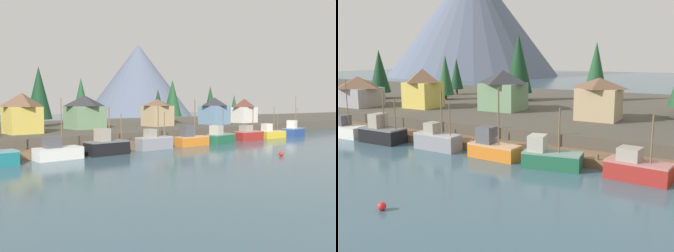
# 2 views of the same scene
# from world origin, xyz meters

# --- Properties ---
(ground_plane) EXTENTS (400.00, 400.00, 1.00)m
(ground_plane) POSITION_xyz_m (0.00, 20.00, -0.50)
(ground_plane) COLOR #3D5B6B
(dock) EXTENTS (80.00, 4.00, 1.60)m
(dock) POSITION_xyz_m (0.00, 1.99, 0.50)
(dock) COLOR brown
(dock) RESTS_ON ground_plane
(shoreline_bank) EXTENTS (400.00, 56.00, 2.50)m
(shoreline_bank) POSITION_xyz_m (0.00, 32.00, 1.25)
(shoreline_bank) COLOR #4C473D
(shoreline_bank) RESTS_ON ground_plane
(mountain_central_peak) EXTENTS (69.94, 69.94, 46.36)m
(mountain_central_peak) POSITION_xyz_m (96.95, 147.65, 23.18)
(mountain_central_peak) COLOR slate
(mountain_central_peak) RESTS_ON ground_plane
(fishing_boat_white) EXTENTS (6.26, 2.90, 8.38)m
(fishing_boat_white) POSITION_xyz_m (-25.36, -1.59, 1.10)
(fishing_boat_white) COLOR silver
(fishing_boat_white) RESTS_ON ground_plane
(fishing_boat_black) EXTENTS (6.30, 3.19, 7.08)m
(fishing_boat_black) POSITION_xyz_m (-17.77, -1.75, 1.34)
(fishing_boat_black) COLOR black
(fishing_boat_black) RESTS_ON ground_plane
(fishing_boat_grey) EXTENTS (6.36, 2.54, 7.60)m
(fishing_boat_grey) POSITION_xyz_m (-8.43, -1.38, 1.27)
(fishing_boat_grey) COLOR gray
(fishing_boat_grey) RESTS_ON ground_plane
(fishing_boat_orange) EXTENTS (6.43, 2.87, 8.33)m
(fishing_boat_orange) POSITION_xyz_m (-0.02, -1.54, 1.28)
(fishing_boat_orange) COLOR #CC6B1E
(fishing_boat_orange) RESTS_ON ground_plane
(fishing_boat_green) EXTENTS (6.57, 3.52, 6.55)m
(fishing_boat_green) POSITION_xyz_m (7.42, -1.95, 1.22)
(fishing_boat_green) COLOR #1E5B3D
(fishing_boat_green) RESTS_ON ground_plane
(fishing_boat_red) EXTENTS (6.41, 3.26, 6.58)m
(fishing_boat_red) POSITION_xyz_m (16.52, -1.76, 1.19)
(fishing_boat_red) COLOR maroon
(fishing_boat_red) RESTS_ON ground_plane
(fishing_boat_yellow) EXTENTS (6.57, 3.60, 7.11)m
(fishing_boat_yellow) POSITION_xyz_m (24.42, -1.92, 1.07)
(fishing_boat_yellow) COLOR gold
(fishing_boat_yellow) RESTS_ON ground_plane
(fishing_boat_blue) EXTENTS (6.62, 3.93, 9.62)m
(fishing_boat_blue) POSITION_xyz_m (33.25, -2.15, 1.21)
(fishing_boat_blue) COLOR navy
(fishing_boat_blue) RESTS_ON ground_plane
(house_green) EXTENTS (6.86, 6.53, 6.80)m
(house_green) POSITION_xyz_m (-10.30, 18.89, 5.97)
(house_green) COLOR #6B8E66
(house_green) RESTS_ON shoreline_bank
(house_tan) EXTENTS (6.18, 5.29, 6.18)m
(house_tan) POSITION_xyz_m (7.02, 16.78, 5.65)
(house_tan) COLOR tan
(house_tan) RESTS_ON shoreline_bank
(house_white) EXTENTS (6.75, 4.53, 6.54)m
(house_white) POSITION_xyz_m (35.00, 13.70, 5.84)
(house_white) COLOR silver
(house_white) RESTS_ON shoreline_bank
(house_yellow) EXTENTS (5.57, 5.74, 6.94)m
(house_yellow) POSITION_xyz_m (-24.35, 14.57, 6.05)
(house_yellow) COLOR gold
(house_yellow) RESTS_ON shoreline_bank
(house_blue) EXTENTS (6.12, 6.07, 6.71)m
(house_blue) POSITION_xyz_m (22.58, 13.41, 5.93)
(house_blue) COLOR #6689A8
(house_blue) RESTS_ON shoreline_bank
(conifer_near_right) EXTENTS (2.56, 2.56, 7.79)m
(conifer_near_right) POSITION_xyz_m (39.54, 20.96, 6.93)
(conifer_near_right) COLOR #4C3823
(conifer_near_right) RESTS_ON shoreline_bank
(conifer_mid_left) EXTENTS (4.84, 4.84, 11.46)m
(conifer_mid_left) POSITION_xyz_m (17.91, 23.94, 9.13)
(conifer_mid_left) COLOR #4C3823
(conifer_mid_left) RESTS_ON shoreline_bank
(conifer_mid_right) EXTENTS (5.66, 5.66, 13.48)m
(conifer_mid_right) POSITION_xyz_m (-14.43, 32.38, 10.06)
(conifer_mid_right) COLOR #4C3823
(conifer_mid_right) RESTS_ON shoreline_bank
(conifer_back_left) EXTENTS (3.74, 3.74, 9.15)m
(conifer_back_left) POSITION_xyz_m (17.70, 29.70, 7.66)
(conifer_back_left) COLOR #4C3823
(conifer_back_left) RESTS_ON shoreline_bank
(conifer_back_right) EXTENTS (4.05, 4.05, 10.87)m
(conifer_back_right) POSITION_xyz_m (41.59, 32.39, 8.55)
(conifer_back_right) COLOR #4C3823
(conifer_back_right) RESTS_ON shoreline_bank
(conifer_far_left) EXTENTS (4.89, 4.89, 11.89)m
(conifer_far_left) POSITION_xyz_m (-0.48, 39.40, 8.97)
(conifer_far_left) COLOR #4C3823
(conifer_far_left) RESTS_ON shoreline_bank
(channel_buoy) EXTENTS (0.70, 0.70, 0.70)m
(channel_buoy) POSITION_xyz_m (0.68, -19.55, 0.35)
(channel_buoy) COLOR red
(channel_buoy) RESTS_ON ground_plane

